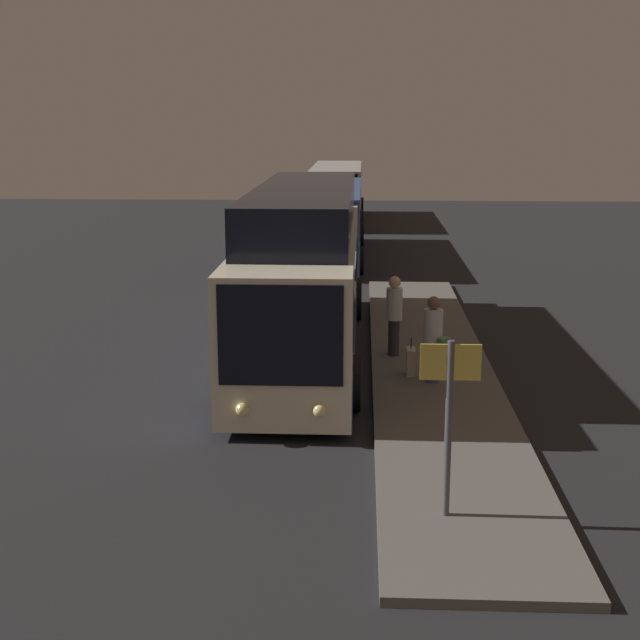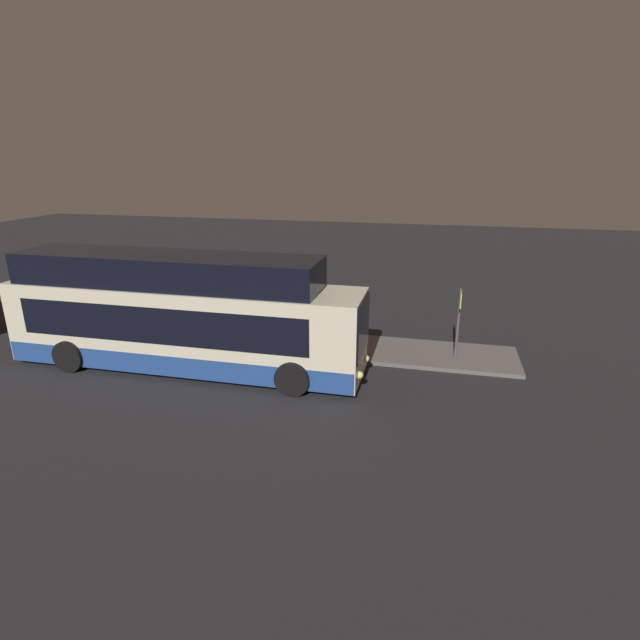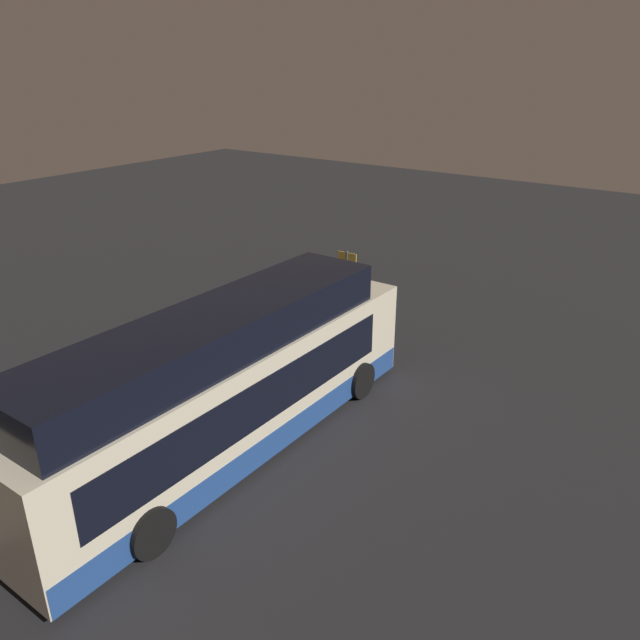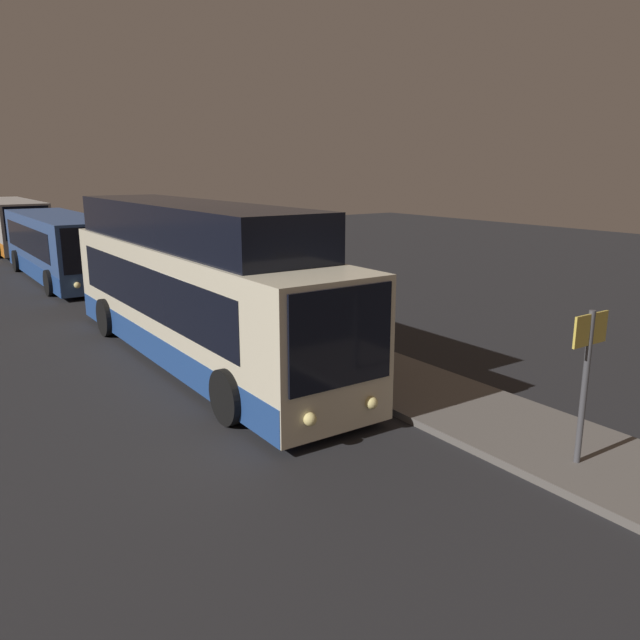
# 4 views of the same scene
# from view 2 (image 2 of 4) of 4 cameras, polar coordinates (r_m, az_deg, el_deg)

# --- Properties ---
(ground) EXTENTS (80.00, 80.00, 0.00)m
(ground) POSITION_cam_2_polar(r_m,az_deg,el_deg) (17.51, -11.03, -5.67)
(ground) COLOR #232326
(platform) EXTENTS (20.00, 2.66, 0.14)m
(platform) POSITION_cam_2_polar(r_m,az_deg,el_deg) (19.98, -7.66, -2.20)
(platform) COLOR #605B56
(platform) RESTS_ON ground
(bus_lead) EXTENTS (12.29, 2.73, 3.95)m
(bus_lead) POSITION_cam_2_polar(r_m,az_deg,el_deg) (17.48, -15.59, 0.13)
(bus_lead) COLOR beige
(bus_lead) RESTS_ON ground
(passenger_boarding) EXTENTS (0.64, 0.64, 1.82)m
(passenger_boarding) POSITION_cam_2_polar(r_m,az_deg,el_deg) (19.12, -3.98, 0.34)
(passenger_boarding) COLOR #4C476B
(passenger_boarding) RESTS_ON platform
(passenger_waiting) EXTENTS (0.43, 0.43, 1.86)m
(passenger_waiting) POSITION_cam_2_polar(r_m,az_deg,el_deg) (19.16, -10.62, 0.22)
(passenger_waiting) COLOR #2D2D33
(passenger_waiting) RESTS_ON platform
(suitcase) EXTENTS (0.44, 0.18, 0.81)m
(suitcase) POSITION_cam_2_polar(r_m,az_deg,el_deg) (19.12, -5.79, -1.93)
(suitcase) COLOR beige
(suitcase) RESTS_ON platform
(sign_post) EXTENTS (0.10, 0.82, 2.52)m
(sign_post) POSITION_cam_2_polar(r_m,az_deg,el_deg) (17.87, 15.59, 0.58)
(sign_post) COLOR #4C4C51
(sign_post) RESTS_ON platform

